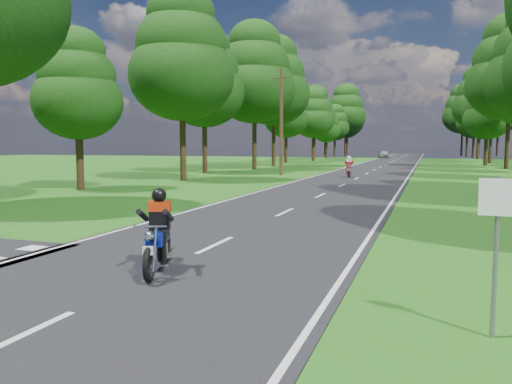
% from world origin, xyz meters
% --- Properties ---
extents(ground, '(160.00, 160.00, 0.00)m').
position_xyz_m(ground, '(0.00, 0.00, 0.00)').
color(ground, '#295814').
rests_on(ground, ground).
extents(main_road, '(7.00, 140.00, 0.02)m').
position_xyz_m(main_road, '(0.00, 50.00, 0.01)').
color(main_road, black).
rests_on(main_road, ground).
extents(road_markings, '(7.40, 140.00, 0.01)m').
position_xyz_m(road_markings, '(-0.14, 48.13, 0.02)').
color(road_markings, silver).
rests_on(road_markings, main_road).
extents(treeline, '(40.00, 115.35, 14.78)m').
position_xyz_m(treeline, '(1.43, 60.06, 8.25)').
color(treeline, black).
rests_on(treeline, ground).
extents(telegraph_pole, '(1.20, 0.26, 8.00)m').
position_xyz_m(telegraph_pole, '(-6.00, 28.00, 4.07)').
color(telegraph_pole, '#382616').
rests_on(telegraph_pole, ground).
extents(road_sign, '(0.45, 0.07, 2.00)m').
position_xyz_m(road_sign, '(5.50, -2.01, 1.34)').
color(road_sign, slate).
rests_on(road_sign, ground).
extents(rider_near_blue, '(1.19, 1.95, 1.54)m').
position_xyz_m(rider_near_blue, '(-0.03, -0.55, 0.79)').
color(rider_near_blue, '#0D1F96').
rests_on(rider_near_blue, main_road).
extents(rider_far_red, '(0.91, 1.90, 1.52)m').
position_xyz_m(rider_far_red, '(-0.74, 27.31, 0.78)').
color(rider_far_red, '#AA200D').
rests_on(rider_far_red, main_road).
extents(distant_car, '(2.48, 4.11, 1.31)m').
position_xyz_m(distant_car, '(-2.60, 77.76, 0.67)').
color(distant_car, '#ACAFB4').
rests_on(distant_car, main_road).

